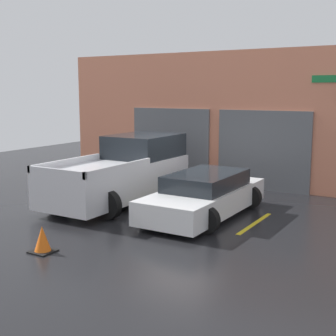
% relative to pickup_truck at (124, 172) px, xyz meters
% --- Properties ---
extents(ground_plane, '(28.00, 28.00, 0.00)m').
position_rel_pickup_truck_xyz_m(ground_plane, '(1.42, 0.72, -0.89)').
color(ground_plane, black).
extents(shophouse_building, '(12.85, 0.68, 4.65)m').
position_rel_pickup_truck_xyz_m(shophouse_building, '(1.42, 4.01, 1.40)').
color(shophouse_building, '#D17A5B').
rests_on(shophouse_building, ground).
extents(pickup_truck, '(2.49, 5.12, 1.92)m').
position_rel_pickup_truck_xyz_m(pickup_truck, '(0.00, 0.00, 0.00)').
color(pickup_truck, silver).
rests_on(pickup_truck, ground).
extents(sedan_white, '(2.13, 4.46, 1.15)m').
position_rel_pickup_truck_xyz_m(sedan_white, '(2.85, -0.27, -0.33)').
color(sedan_white, white).
rests_on(sedan_white, ground).
extents(parking_stripe_far_left, '(0.12, 2.20, 0.01)m').
position_rel_pickup_truck_xyz_m(parking_stripe_far_left, '(-1.42, -0.30, -0.88)').
color(parking_stripe_far_left, gold).
rests_on(parking_stripe_far_left, ground).
extents(parking_stripe_left, '(0.12, 2.20, 0.01)m').
position_rel_pickup_truck_xyz_m(parking_stripe_left, '(1.42, -0.30, -0.88)').
color(parking_stripe_left, gold).
rests_on(parking_stripe_left, ground).
extents(parking_stripe_centre, '(0.12, 2.20, 0.01)m').
position_rel_pickup_truck_xyz_m(parking_stripe_centre, '(4.27, -0.30, -0.88)').
color(parking_stripe_centre, gold).
rests_on(parking_stripe_centre, ground).
extents(traffic_cone, '(0.47, 0.47, 0.55)m').
position_rel_pickup_truck_xyz_m(traffic_cone, '(1.27, -4.56, -0.64)').
color(traffic_cone, black).
rests_on(traffic_cone, ground).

